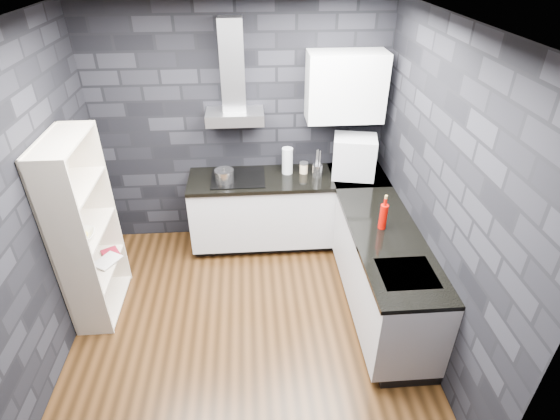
{
  "coord_description": "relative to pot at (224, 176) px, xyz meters",
  "views": [
    {
      "loc": [
        0.09,
        -2.98,
        3.17
      ],
      "look_at": [
        0.35,
        0.45,
        1.0
      ],
      "focal_mm": 28.0,
      "sensor_mm": 36.0,
      "label": 1
    }
  ],
  "objects": [
    {
      "name": "ground",
      "position": [
        0.19,
        -1.22,
        -0.97
      ],
      "size": [
        3.2,
        3.2,
        0.0
      ],
      "primitive_type": "plane",
      "color": "#3D2410"
    },
    {
      "name": "ceiling",
      "position": [
        0.19,
        -1.22,
        1.73
      ],
      "size": [
        3.2,
        3.2,
        0.0
      ],
      "primitive_type": "plane",
      "rotation": [
        3.14,
        0.0,
        0.0
      ],
      "color": "silver"
    },
    {
      "name": "wall_back",
      "position": [
        0.19,
        0.4,
        0.38
      ],
      "size": [
        3.2,
        0.05,
        2.7
      ],
      "primitive_type": "cube",
      "color": "black",
      "rests_on": "ground"
    },
    {
      "name": "wall_front",
      "position": [
        0.19,
        -2.85,
        0.38
      ],
      "size": [
        3.2,
        0.05,
        2.7
      ],
      "primitive_type": "cube",
      "color": "black",
      "rests_on": "ground"
    },
    {
      "name": "wall_left",
      "position": [
        -1.43,
        -1.22,
        0.38
      ],
      "size": [
        0.05,
        3.2,
        2.7
      ],
      "primitive_type": "cube",
      "color": "black",
      "rests_on": "ground"
    },
    {
      "name": "wall_right",
      "position": [
        1.82,
        -1.22,
        0.38
      ],
      "size": [
        0.05,
        3.2,
        2.7
      ],
      "primitive_type": "cube",
      "color": "black",
      "rests_on": "ground"
    },
    {
      "name": "toekick_back",
      "position": [
        0.69,
        0.12,
        -0.92
      ],
      "size": [
        2.18,
        0.5,
        0.1
      ],
      "primitive_type": "cube",
      "color": "black",
      "rests_on": "ground"
    },
    {
      "name": "toekick_right",
      "position": [
        1.53,
        -1.12,
        -0.92
      ],
      "size": [
        0.5,
        1.78,
        0.1
      ],
      "primitive_type": "cube",
      "color": "black",
      "rests_on": "ground"
    },
    {
      "name": "counter_back_cab",
      "position": [
        0.69,
        0.08,
        -0.49
      ],
      "size": [
        2.2,
        0.6,
        0.76
      ],
      "primitive_type": "cube",
      "color": "silver",
      "rests_on": "ground"
    },
    {
      "name": "counter_right_cab",
      "position": [
        1.49,
        -1.12,
        -0.49
      ],
      "size": [
        0.6,
        1.8,
        0.76
      ],
      "primitive_type": "cube",
      "color": "silver",
      "rests_on": "ground"
    },
    {
      "name": "counter_back_top",
      "position": [
        0.69,
        0.07,
        -0.09
      ],
      "size": [
        2.2,
        0.62,
        0.04
      ],
      "primitive_type": "cube",
      "color": "black",
      "rests_on": "counter_back_cab"
    },
    {
      "name": "counter_right_top",
      "position": [
        1.48,
        -1.12,
        -0.09
      ],
      "size": [
        0.62,
        1.8,
        0.04
      ],
      "primitive_type": "cube",
      "color": "black",
      "rests_on": "counter_right_cab"
    },
    {
      "name": "counter_corner_top",
      "position": [
        1.49,
        0.08,
        -0.09
      ],
      "size": [
        0.62,
        0.62,
        0.04
      ],
      "primitive_type": "cube",
      "color": "black",
      "rests_on": "counter_right_cab"
    },
    {
      "name": "hood_body",
      "position": [
        0.14,
        0.21,
        0.59
      ],
      "size": [
        0.6,
        0.34,
        0.12
      ],
      "primitive_type": "cube",
      "color": "#ABABAF",
      "rests_on": "wall_back"
    },
    {
      "name": "hood_chimney",
      "position": [
        0.14,
        0.28,
        1.1
      ],
      "size": [
        0.24,
        0.2,
        0.9
      ],
      "primitive_type": "cube",
      "color": "#ABABAF",
      "rests_on": "hood_body"
    },
    {
      "name": "upper_cabinet",
      "position": [
        1.29,
        0.2,
        0.88
      ],
      "size": [
        0.8,
        0.35,
        0.7
      ],
      "primitive_type": "cube",
      "color": "silver",
      "rests_on": "wall_back"
    },
    {
      "name": "cooktop",
      "position": [
        0.14,
        0.08,
        -0.06
      ],
      "size": [
        0.58,
        0.5,
        0.01
      ],
      "primitive_type": "cube",
      "color": "black",
      "rests_on": "counter_back_top"
    },
    {
      "name": "sink_rim",
      "position": [
        1.49,
        -1.62,
        -0.08
      ],
      "size": [
        0.44,
        0.4,
        0.01
      ],
      "primitive_type": "cube",
      "color": "#ABABAF",
      "rests_on": "counter_right_top"
    },
    {
      "name": "pot",
      "position": [
        0.0,
        0.0,
        0.0
      ],
      "size": [
        0.21,
        0.21,
        0.12
      ],
      "primitive_type": "cylinder",
      "rotation": [
        0.0,
        0.0,
        0.04
      ],
      "color": "silver",
      "rests_on": "cooktop"
    },
    {
      "name": "glass_vase",
      "position": [
        0.7,
        0.17,
        0.08
      ],
      "size": [
        0.13,
        0.13,
        0.3
      ],
      "primitive_type": "cylinder",
      "rotation": [
        0.0,
        0.0,
        -0.05
      ],
      "color": "silver",
      "rests_on": "counter_back_top"
    },
    {
      "name": "storage_jar",
      "position": [
        0.88,
        0.15,
        -0.02
      ],
      "size": [
        0.1,
        0.1,
        0.11
      ],
      "primitive_type": "cylinder",
      "rotation": [
        0.0,
        0.0,
        0.15
      ],
      "color": "#D4B78F",
      "rests_on": "counter_back_top"
    },
    {
      "name": "utensil_crock",
      "position": [
        1.02,
        0.06,
        -0.0
      ],
      "size": [
        0.13,
        0.13,
        0.14
      ],
      "primitive_type": "cylinder",
      "rotation": [
        0.0,
        0.0,
        0.26
      ],
      "color": "silver",
      "rests_on": "counter_back_top"
    },
    {
      "name": "appliance_garage",
      "position": [
        1.42,
        0.06,
        0.15
      ],
      "size": [
        0.51,
        0.44,
        0.45
      ],
      "primitive_type": "cube",
      "rotation": [
        0.0,
        0.0,
        -0.21
      ],
      "color": "silver",
      "rests_on": "counter_back_top"
    },
    {
      "name": "red_bottle",
      "position": [
        1.46,
        -0.99,
        0.05
      ],
      "size": [
        0.09,
        0.09,
        0.24
      ],
      "primitive_type": "cylinder",
      "rotation": [
        0.0,
        0.0,
        0.26
      ],
      "color": "#A20701",
      "rests_on": "counter_right_top"
    },
    {
      "name": "bookshelf",
      "position": [
        -1.23,
        -0.84,
        -0.07
      ],
      "size": [
        0.35,
        0.8,
        1.8
      ],
      "primitive_type": "cube",
      "rotation": [
        0.0,
        0.0,
        -0.01
      ],
      "color": "beige",
      "rests_on": "ground"
    },
    {
      "name": "fruit_bowl",
      "position": [
        -1.23,
        -0.96,
        -0.03
      ],
      "size": [
        0.27,
        0.27,
        0.06
      ],
      "primitive_type": "imported",
      "rotation": [
        0.0,
        0.0,
        0.1
      ],
      "color": "white",
      "rests_on": "bookshelf"
    },
    {
      "name": "book_red",
      "position": [
        -1.21,
        -0.67,
        -0.4
      ],
      "size": [
        0.14,
        0.1,
        0.21
      ],
      "primitive_type": "imported",
      "rotation": [
        0.0,
        0.0,
        0.53
      ],
      "color": "maroon",
      "rests_on": "bookshelf"
    },
    {
      "name": "book_second",
      "position": [
        -1.22,
        -0.7,
        -0.38
      ],
      "size": [
        0.17,
        0.11,
        0.25
      ],
      "primitive_type": "imported",
      "rotation": [
        0.0,
        0.0,
        -0.54
      ],
      "color": "#B2B2B2",
      "rests_on": "bookshelf"
    }
  ]
}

